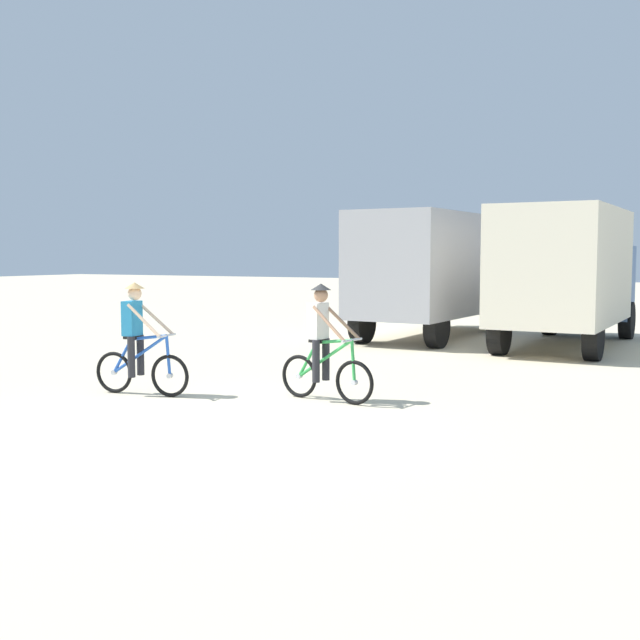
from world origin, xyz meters
TOP-DOWN VIEW (x-y plane):
  - ground_plane at (0.00, 0.00)m, footprint 120.00×120.00m
  - box_truck_grey_hauler at (-0.81, 11.93)m, footprint 2.77×6.88m
  - box_truck_cream_rv at (2.84, 11.26)m, footprint 2.64×6.84m
  - cyclist_orange_shirt at (-2.25, 1.39)m, footprint 1.73×0.52m
  - cyclist_cowboy_hat at (0.65, 2.28)m, footprint 1.72×0.54m

SIDE VIEW (x-z plane):
  - ground_plane at x=0.00m, z-range 0.00..0.00m
  - cyclist_orange_shirt at x=-2.25m, z-range -0.06..1.76m
  - cyclist_cowboy_hat at x=0.65m, z-range -0.06..1.76m
  - box_truck_grey_hauler at x=-0.81m, z-range 0.20..3.55m
  - box_truck_cream_rv at x=2.84m, z-range 0.20..3.55m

